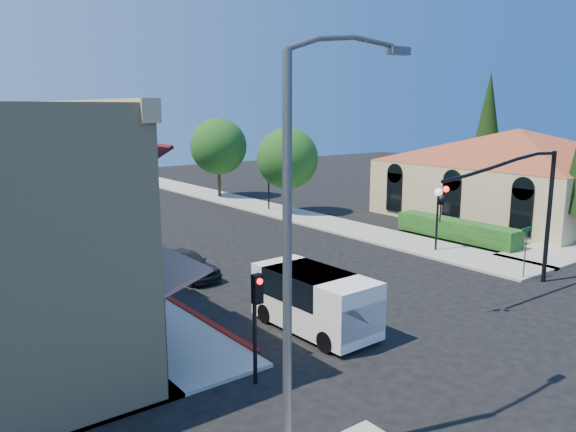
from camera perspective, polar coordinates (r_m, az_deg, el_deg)
ground at (r=21.30m, az=17.61°, el=-11.28°), size 120.00×120.00×0.00m
sidewalk_left at (r=39.61m, az=-25.47°, el=-1.52°), size 3.50×50.00×0.12m
sidewalk_right at (r=46.29m, az=-3.86°, el=1.19°), size 3.50×50.00×0.12m
curb_red_strip at (r=22.71m, az=-10.34°, el=-9.52°), size 0.25×10.00×0.06m
mission_building at (r=44.73m, az=22.16°, el=4.84°), size 30.12×30.12×6.40m
hedge at (r=35.42m, az=16.67°, el=-2.38°), size 1.40×8.00×1.10m
conifer_far at (r=53.10m, az=19.64°, el=8.67°), size 3.20×3.20×11.00m
street_tree_a at (r=41.74m, az=-0.06°, el=5.88°), size 4.56×4.56×6.48m
street_tree_b at (r=50.01m, az=-7.08°, el=7.03°), size 4.94×4.94×7.02m
signal_mast_arm at (r=25.84m, az=22.93°, el=1.65°), size 8.01×0.39×6.00m
secondary_signal at (r=16.03m, az=-3.23°, el=-9.33°), size 0.28×0.42×3.32m
cobra_streetlight at (r=11.90m, az=1.27°, el=-1.66°), size 3.60×0.25×9.31m
street_name_sign at (r=28.03m, az=23.01°, el=-2.67°), size 0.80×0.06×2.50m
lamppost_left_near at (r=21.27m, az=-14.43°, el=-3.38°), size 0.44×0.44×3.57m
lamppost_left_far at (r=34.39m, az=-23.65°, el=1.42°), size 0.44×0.44×3.57m
lamppost_right_near at (r=31.79m, az=14.99°, el=1.26°), size 0.44×0.44×3.57m
lamppost_right_far at (r=43.32m, az=-1.98°, el=4.11°), size 0.44×0.44×3.57m
white_van at (r=20.17m, az=2.83°, el=-8.26°), size 2.25×4.90×2.15m
parked_car_a at (r=26.81m, az=-10.31°, el=-4.82°), size 2.08×4.12×1.35m
parked_car_b at (r=32.56m, az=-18.17°, el=-2.40°), size 1.51×4.09×1.34m
parked_car_c at (r=38.57m, az=-19.18°, el=-0.46°), size 2.39×4.75×1.32m
parked_car_d at (r=39.66m, az=-21.81°, el=-0.38°), size 2.20×4.57×1.26m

